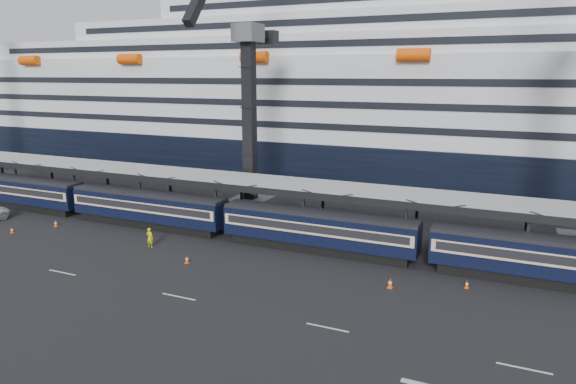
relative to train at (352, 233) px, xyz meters
The scene contains 12 objects.
ground 11.25m from the train, 65.06° to the right, with size 260.00×260.00×0.00m, color black.
lane_markings 20.02m from the train, 49.95° to the right, with size 111.00×4.27×0.02m.
train is the anchor object (origin of this frame).
canopy 6.85m from the train, 40.71° to the left, with size 130.00×6.25×5.53m.
cruise_ship 37.56m from the train, 84.34° to the left, with size 214.09×28.84×34.00m.
crane_dark_near 20.10m from the train, 150.76° to the left, with size 4.50×17.75×35.08m.
worker 19.57m from the train, 163.16° to the right, with size 0.72×0.47×1.98m, color #D1D80B.
traffic_cone_a 33.13m from the train, behind, with size 0.38×0.38×0.77m.
traffic_cone_b 36.04m from the train, 167.26° to the right, with size 0.34×0.34×0.67m.
traffic_cone_c 15.20m from the train, 148.95° to the right, with size 0.36×0.36×0.72m.
traffic_cone_d 7.87m from the train, 49.54° to the right, with size 0.43×0.43×0.86m.
traffic_cone_e 11.22m from the train, 17.77° to the right, with size 0.34×0.34×0.68m.
Camera 1 is at (8.30, -33.72, 16.58)m, focal length 32.00 mm.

